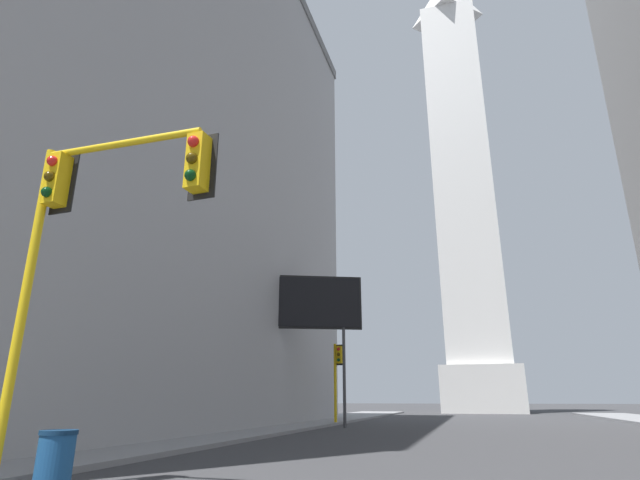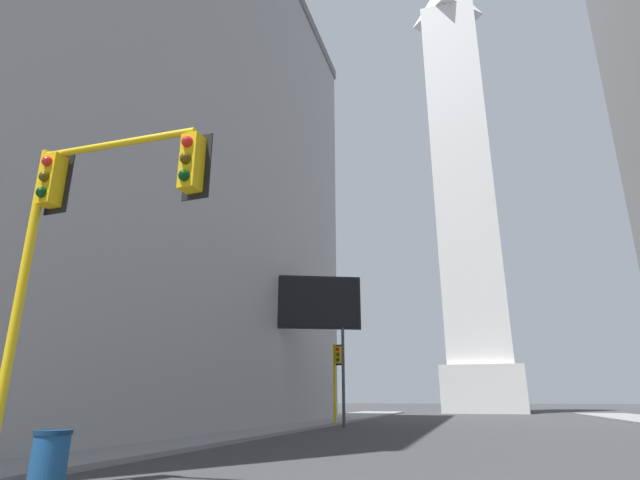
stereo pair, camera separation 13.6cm
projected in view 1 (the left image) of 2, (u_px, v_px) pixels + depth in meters
The scene contains 7 objects.
sidewalk_left at pixel (243, 431), 23.86m from camera, with size 5.00×77.43×0.15m, color gray.
building_left at pixel (67, 152), 31.31m from camera, with size 25.38×37.02×32.69m.
obelisk at pixel (461, 173), 67.72m from camera, with size 9.23×9.23×64.16m.
traffic_light_near_left at pixel (89, 216), 9.62m from camera, with size 4.01×0.51×6.48m.
traffic_light_mid_left at pixel (337, 370), 32.12m from camera, with size 0.79×0.51×4.99m.
trash_bin at pixel (55, 459), 8.97m from camera, with size 0.66×0.66×0.99m.
billboard_sign at pixel (305, 305), 29.74m from camera, with size 6.32×2.85×8.67m.
Camera 1 is at (-0.63, -0.14, 1.52)m, focal length 28.00 mm.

